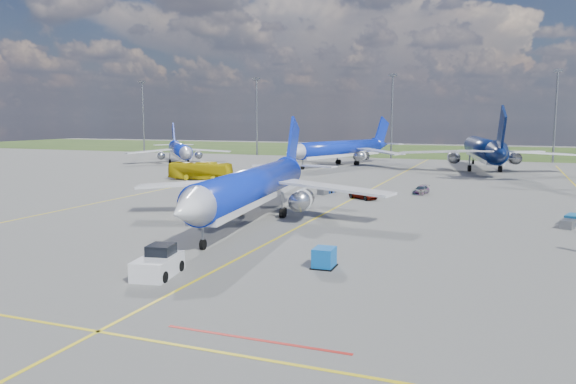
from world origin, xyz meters
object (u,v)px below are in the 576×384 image
(bg_jet_nw, at_px, (180,164))
(bg_jet_nnw, at_px, (340,165))
(bg_jet_n, at_px, (482,170))
(service_car_b, at_px, (364,195))
(main_airliner, at_px, (253,221))
(baggage_tug_c, at_px, (327,190))
(service_car_c, at_px, (421,190))
(apron_bus, at_px, (200,171))
(pushback_tug, at_px, (159,263))
(uld_container, at_px, (324,258))
(service_car_a, at_px, (216,201))
(baggage_tug_w, at_px, (572,221))

(bg_jet_nw, distance_m, bg_jet_nnw, 38.52)
(bg_jet_n, distance_m, service_car_b, 52.51)
(main_airliner, relative_size, baggage_tug_c, 9.27)
(service_car_c, height_order, baggage_tug_c, service_car_c)
(bg_jet_n, bearing_deg, baggage_tug_c, 57.39)
(apron_bus, bearing_deg, service_car_c, -99.60)
(bg_jet_nw, bearing_deg, service_car_c, -66.77)
(bg_jet_n, relative_size, apron_bus, 4.19)
(bg_jet_nw, xyz_separation_m, main_airliner, (48.18, -62.33, 0.00))
(pushback_tug, bearing_deg, baggage_tug_c, 81.87)
(uld_container, height_order, service_car_a, uld_container)
(service_car_b, bearing_deg, bg_jet_nw, 84.08)
(service_car_c, bearing_deg, apron_bus, -177.58)
(baggage_tug_w, bearing_deg, bg_jet_n, 117.50)
(bg_jet_n, xyz_separation_m, main_airliner, (-20.44, -70.91, 0.00))
(baggage_tug_w, bearing_deg, service_car_a, -160.76)
(uld_container, xyz_separation_m, service_car_c, (0.90, 43.60, -0.15))
(service_car_c, bearing_deg, bg_jet_nnw, 128.57)
(pushback_tug, bearing_deg, service_car_b, 73.26)
(bg_jet_nnw, bearing_deg, uld_container, -55.71)
(bg_jet_nw, relative_size, bg_jet_nnw, 0.86)
(pushback_tug, bearing_deg, apron_bus, 106.87)
(pushback_tug, distance_m, service_car_b, 41.85)
(apron_bus, bearing_deg, bg_jet_nw, 34.61)
(bg_jet_nw, relative_size, apron_bus, 3.09)
(pushback_tug, relative_size, service_car_a, 1.76)
(uld_container, bearing_deg, bg_jet_n, 83.06)
(uld_container, bearing_deg, service_car_b, 97.11)
(baggage_tug_c, bearing_deg, main_airliner, -84.98)
(bg_jet_nnw, xyz_separation_m, bg_jet_n, (31.21, -0.57, 0.00))
(service_car_c, bearing_deg, main_airliner, -106.80)
(main_airliner, bearing_deg, apron_bus, 120.80)
(bg_jet_nw, distance_m, bg_jet_n, 69.16)
(bg_jet_n, xyz_separation_m, baggage_tug_w, (11.05, -61.75, 0.49))
(pushback_tug, height_order, service_car_a, pushback_tug)
(bg_jet_nw, height_order, baggage_tug_c, bg_jet_nw)
(pushback_tug, xyz_separation_m, service_car_b, (4.57, 41.60, -0.25))
(bg_jet_nw, height_order, apron_bus, bg_jet_nw)
(bg_jet_nnw, distance_m, uld_container, 89.94)
(service_car_b, bearing_deg, uld_container, -139.60)
(service_car_a, relative_size, service_car_b, 0.84)
(bg_jet_nnw, relative_size, service_car_a, 11.72)
(bg_jet_n, bearing_deg, service_car_b, 65.58)
(bg_jet_nnw, relative_size, baggage_tug_c, 9.41)
(pushback_tug, xyz_separation_m, apron_bus, (-28.10, 54.35, 0.77))
(baggage_tug_w, bearing_deg, baggage_tug_c, 171.46)
(main_airliner, distance_m, service_car_b, 21.35)
(bg_jet_nnw, bearing_deg, apron_bus, -91.74)
(uld_container, relative_size, baggage_tug_c, 0.41)
(uld_container, distance_m, service_car_c, 43.61)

